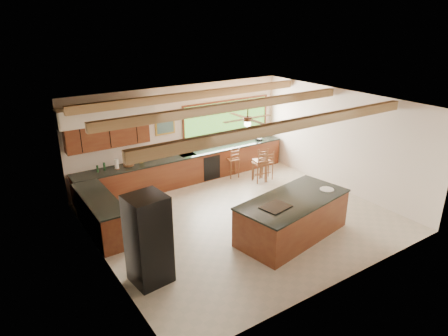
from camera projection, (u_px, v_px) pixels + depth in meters
ground at (242, 218)px, 10.46m from camera, size 7.20×7.20×0.00m
room_shell at (223, 132)px, 10.07m from camera, size 7.27×6.54×3.02m
counter_run at (170, 177)px, 11.82m from camera, size 7.12×3.10×1.26m
island at (292, 217)px, 9.46m from camera, size 3.01×1.80×1.00m
refrigerator at (148, 240)px, 7.70m from camera, size 0.79×0.77×1.85m
bar_stool_a at (234, 160)px, 12.83m from camera, size 0.41×0.41×1.01m
bar_stool_b at (260, 164)px, 12.46m from camera, size 0.40×0.40×1.05m
bar_stool_c at (262, 162)px, 12.50m from camera, size 0.49×0.49×1.13m
bar_stool_d at (268, 163)px, 12.70m from camera, size 0.40×0.40×0.95m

